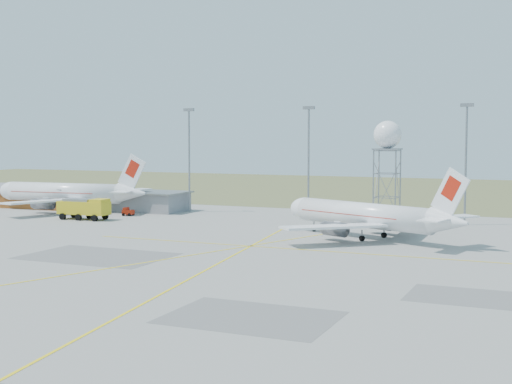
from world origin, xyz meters
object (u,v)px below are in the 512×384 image
at_px(airliner_main, 367,216).
at_px(fire_truck, 85,209).
at_px(radar_tower, 387,165).
at_px(airliner_far, 67,193).
at_px(baggage_tug, 128,213).

distance_m(airliner_main, fire_truck, 52.73).
xyz_separation_m(airliner_main, radar_tower, (-2.48, 23.19, 6.59)).
relative_size(radar_tower, fire_truck, 1.83).
distance_m(airliner_far, fire_truck, 17.23).
relative_size(airliner_far, baggage_tug, 16.21).
distance_m(radar_tower, fire_truck, 54.63).
bearing_deg(airliner_main, fire_truck, 20.96).
xyz_separation_m(airliner_main, fire_truck, (-52.62, 3.07, -1.51)).
height_order(airliner_far, fire_truck, airliner_far).
xyz_separation_m(airliner_far, fire_truck, (12.91, -11.29, -1.72)).
xyz_separation_m(airliner_main, airliner_far, (-65.52, 14.35, 0.22)).
height_order(radar_tower, baggage_tug, radar_tower).
bearing_deg(radar_tower, airliner_far, -172.02).
relative_size(airliner_main, fire_truck, 3.16).
distance_m(airliner_far, baggage_tug, 16.97).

